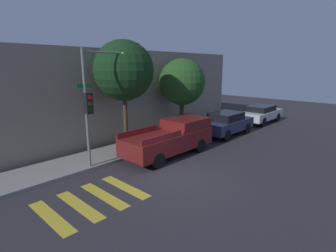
{
  "coord_description": "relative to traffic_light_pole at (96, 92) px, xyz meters",
  "views": [
    {
      "loc": [
        -7.78,
        -6.9,
        4.61
      ],
      "look_at": [
        1.79,
        2.1,
        1.6
      ],
      "focal_mm": 28.0,
      "sensor_mm": 36.0,
      "label": 1
    }
  ],
  "objects": [
    {
      "name": "ground_plane",
      "position": [
        1.5,
        -3.37,
        -3.5
      ],
      "size": [
        60.0,
        60.0,
        0.0
      ],
      "primitive_type": "plane",
      "color": "#2D2B30"
    },
    {
      "name": "sidewalk",
      "position": [
        1.5,
        1.0,
        -3.43
      ],
      "size": [
        26.0,
        2.34,
        0.14
      ],
      "primitive_type": "cube",
      "color": "gray",
      "rests_on": "ground"
    },
    {
      "name": "building_row",
      "position": [
        1.5,
        5.57,
        -0.71
      ],
      "size": [
        26.0,
        6.0,
        5.58
      ],
      "primitive_type": "cube",
      "color": "gray",
      "rests_on": "ground"
    },
    {
      "name": "crosswalk",
      "position": [
        -2.0,
        -2.57,
        -3.5
      ],
      "size": [
        3.33,
        2.6,
        0.0
      ],
      "color": "gold",
      "rests_on": "ground"
    },
    {
      "name": "traffic_light_pole",
      "position": [
        0.0,
        0.0,
        0.0
      ],
      "size": [
        2.61,
        0.56,
        5.36
      ],
      "color": "slate",
      "rests_on": "ground"
    },
    {
      "name": "pickup_truck",
      "position": [
        3.57,
        -1.27,
        -2.56
      ],
      "size": [
        5.21,
        1.98,
        1.81
      ],
      "color": "maroon",
      "rests_on": "ground"
    },
    {
      "name": "sedan_near_corner",
      "position": [
        9.1,
        -1.27,
        -2.67
      ],
      "size": [
        4.3,
        1.87,
        1.57
      ],
      "color": "#2D3351",
      "rests_on": "ground"
    },
    {
      "name": "sedan_middle",
      "position": [
        14.62,
        -1.27,
        -2.72
      ],
      "size": [
        4.61,
        1.81,
        1.44
      ],
      "color": "silver",
      "rests_on": "ground"
    },
    {
      "name": "tree_near_corner",
      "position": [
        2.33,
        1.0,
        0.87
      ],
      "size": [
        3.17,
        3.17,
        5.97
      ],
      "color": "#42301E",
      "rests_on": "ground"
    },
    {
      "name": "tree_midblock",
      "position": [
        7.06,
        1.0,
        0.07
      ],
      "size": [
        3.05,
        3.05,
        5.11
      ],
      "color": "#42301E",
      "rests_on": "ground"
    }
  ]
}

